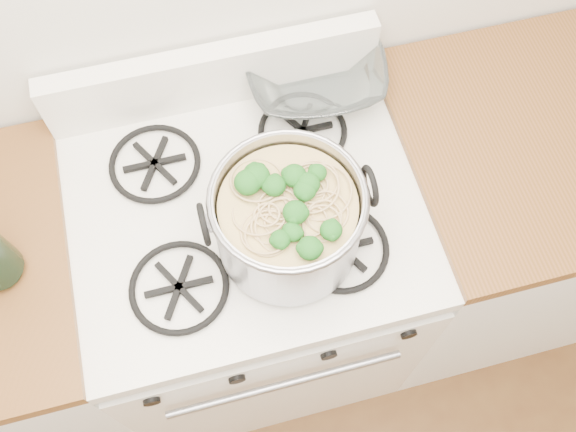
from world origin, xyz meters
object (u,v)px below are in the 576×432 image
at_px(stock_pot, 288,220).
at_px(glass_bowl, 314,75).
at_px(gas_range, 255,283).
at_px(spatula, 320,191).

xyz_separation_m(stock_pot, glass_bowl, (0.16, 0.39, -0.08)).
bearing_deg(gas_range, glass_bowl, 50.38).
distance_m(gas_range, stock_pot, 0.60).
relative_size(spatula, glass_bowl, 2.41).
bearing_deg(stock_pot, glass_bowl, 67.08).
xyz_separation_m(spatula, glass_bowl, (0.07, 0.30, 0.00)).
height_order(spatula, glass_bowl, glass_bowl).
bearing_deg(spatula, glass_bowl, 118.62).
xyz_separation_m(stock_pot, spatula, (0.09, 0.09, -0.09)).
relative_size(gas_range, glass_bowl, 7.20).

